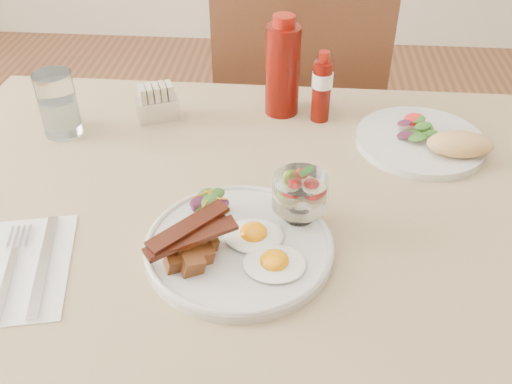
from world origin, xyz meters
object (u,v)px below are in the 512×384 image
Objects in this scene: ketchup_bottle at (283,69)px; hot_sauce_bottle at (322,88)px; table at (291,252)px; second_plate at (429,141)px; water_glass at (59,107)px; main_plate at (239,247)px; sugar_caddy at (157,104)px; chair_far at (297,124)px; fruit_cup at (300,192)px.

hot_sauce_bottle is at bearing -17.87° from ketchup_bottle.
table is 9.15× the size of hot_sauce_bottle.
second_plate is at bearing 40.28° from table.
water_glass is at bearing -169.56° from hot_sauce_bottle.
ketchup_bottle is (0.04, 0.42, 0.09)m from main_plate.
sugar_caddy is at bearing 21.11° from water_glass.
water_glass is (-0.50, -0.09, -0.02)m from hot_sauce_bottle.
chair_far reaches higher than second_plate.
sugar_caddy is at bearing 118.64° from main_plate.
fruit_cup is (0.01, -0.03, 0.15)m from table.
table is 1.43× the size of chair_far.
hot_sauce_bottle reaches higher than fruit_cup.
water_glass is at bearing 177.61° from sugar_caddy.
fruit_cup is 0.36× the size of second_plate.
chair_far reaches higher than sugar_caddy.
hot_sauce_bottle is at bearing 73.17° from main_plate.
chair_far is 0.75m from fruit_cup.
second_plate is 0.53m from sugar_caddy.
hot_sauce_bottle reaches higher than sugar_caddy.
sugar_caddy is (-0.28, -0.39, 0.26)m from chair_far.
main_plate is 0.42m from hot_sauce_bottle.
second_plate reaches higher than main_plate.
sugar_caddy reaches higher than second_plate.
ketchup_bottle is 0.44m from water_glass.
hot_sauce_bottle is 0.33m from sugar_caddy.
ketchup_bottle is 1.63× the size of water_glass.
chair_far is 6.39× the size of hot_sauce_bottle.
chair_far is 0.57m from second_plate.
ketchup_bottle is 0.09m from hot_sauce_bottle.
main_plate is at bearing -39.17° from water_glass.
table is at bearing -24.69° from water_glass.
water_glass is at bearing -164.41° from ketchup_bottle.
ketchup_bottle reaches higher than water_glass.
main_plate is at bearing -84.86° from sugar_caddy.
ketchup_bottle is at bearing 96.02° from table.
chair_far is (0.00, 0.66, -0.14)m from table.
second_plate is at bearing -61.43° from chair_far.
hot_sauce_bottle reaches higher than water_glass.
chair_far is 3.81× the size of second_plate.
sugar_caddy is at bearing 135.57° from table.
second_plate is at bearing -30.59° from sugar_caddy.
table is 6.56× the size of ketchup_bottle.
hot_sauce_bottle is at bearing -19.10° from sugar_caddy.
sugar_caddy is at bearing -125.88° from chair_far.
sugar_caddy reaches higher than table.
main_plate is 0.49m from water_glass.
chair_far is at bearing 84.27° from main_plate.
chair_far is 10.68× the size of fruit_cup.
ketchup_bottle reaches higher than sugar_caddy.
table is at bearing 52.25° from main_plate.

